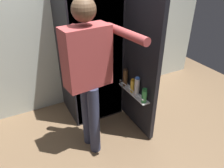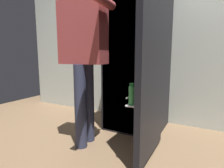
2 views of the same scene
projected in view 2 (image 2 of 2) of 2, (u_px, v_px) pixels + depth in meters
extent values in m
plane|color=brown|center=(117.00, 144.00, 2.00)|extent=(5.44, 5.44, 0.00)
cube|color=beige|center=(148.00, 33.00, 2.63)|extent=(4.40, 0.10, 2.50)
cube|color=black|center=(138.00, 58.00, 2.36)|extent=(0.70, 0.65, 1.81)
cube|color=white|center=(128.00, 58.00, 2.08)|extent=(0.66, 0.01, 1.77)
cube|color=white|center=(129.00, 62.00, 2.13)|extent=(0.62, 0.09, 0.01)
cube|color=black|center=(152.00, 58.00, 1.61)|extent=(0.05, 0.67, 1.77)
cube|color=white|center=(142.00, 100.00, 1.70)|extent=(0.10, 0.55, 0.01)
cylinder|color=silver|center=(138.00, 93.00, 1.71)|extent=(0.01, 0.53, 0.01)
cylinder|color=white|center=(141.00, 88.00, 1.63)|extent=(0.06, 0.06, 0.22)
cylinder|color=#335BB2|center=(141.00, 75.00, 1.61)|extent=(0.05, 0.05, 0.02)
cylinder|color=brown|center=(149.00, 84.00, 1.86)|extent=(0.06, 0.06, 0.21)
cylinder|color=black|center=(150.00, 72.00, 1.84)|extent=(0.04, 0.04, 0.02)
cylinder|color=gold|center=(143.00, 90.00, 1.71)|extent=(0.05, 0.05, 0.15)
cylinder|color=#BC8419|center=(143.00, 81.00, 1.70)|extent=(0.04, 0.04, 0.02)
cylinder|color=green|center=(133.00, 96.00, 1.49)|extent=(0.06, 0.06, 0.15)
cylinder|color=#195B28|center=(133.00, 85.00, 1.48)|extent=(0.05, 0.05, 0.03)
cylinder|color=#2D334C|center=(89.00, 103.00, 2.02)|extent=(0.12, 0.12, 0.85)
cylinder|color=#2D334C|center=(80.00, 107.00, 1.87)|extent=(0.12, 0.12, 0.85)
cube|color=#9E3D3D|center=(83.00, 33.00, 1.83)|extent=(0.48, 0.27, 0.60)
cylinder|color=#9E3D3D|center=(94.00, 37.00, 2.05)|extent=(0.08, 0.08, 0.57)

